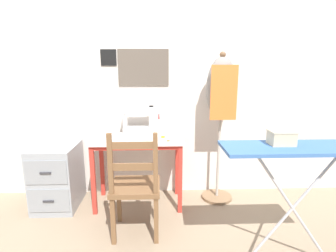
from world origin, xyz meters
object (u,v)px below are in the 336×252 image
at_px(fabric_bowl, 108,136).
at_px(sewing_machine, 143,121).
at_px(scissors, 170,141).
at_px(thread_spool_near_machine, 163,136).
at_px(filing_cabinet, 57,176).
at_px(ironing_board, 299,154).
at_px(wooden_chair, 135,187).
at_px(storage_box, 282,138).
at_px(dress_form, 221,98).

bearing_deg(fabric_bowl, sewing_machine, 24.25).
relative_size(scissors, thread_spool_near_machine, 2.35).
relative_size(fabric_bowl, filing_cabinet, 0.24).
relative_size(thread_spool_near_machine, ironing_board, 0.04).
height_order(sewing_machine, wooden_chair, sewing_machine).
bearing_deg(ironing_board, storage_box, 159.88).
height_order(fabric_bowl, filing_cabinet, fabric_bowl).
bearing_deg(storage_box, dress_form, 101.90).
bearing_deg(sewing_machine, ironing_board, -43.05).
relative_size(thread_spool_near_machine, storage_box, 0.27).
xyz_separation_m(wooden_chair, storage_box, (1.02, -0.34, 0.50)).
bearing_deg(wooden_chair, dress_form, 35.69).
height_order(sewing_machine, ironing_board, sewing_machine).
bearing_deg(dress_form, scissors, -156.33).
xyz_separation_m(ironing_board, storage_box, (-0.11, 0.04, 0.10)).
distance_m(scissors, wooden_chair, 0.55).
height_order(scissors, ironing_board, ironing_board).
bearing_deg(storage_box, fabric_bowl, 147.94).
relative_size(dress_form, ironing_board, 1.52).
distance_m(thread_spool_near_machine, dress_form, 0.70).
relative_size(wooden_chair, dress_form, 0.59).
bearing_deg(thread_spool_near_machine, scissors, -63.46).
relative_size(scissors, dress_form, 0.07).
bearing_deg(scissors, fabric_bowl, 168.47).
height_order(filing_cabinet, dress_form, dress_form).
relative_size(sewing_machine, storage_box, 2.24).
bearing_deg(filing_cabinet, dress_form, 2.83).
height_order(thread_spool_near_machine, wooden_chair, wooden_chair).
bearing_deg(ironing_board, thread_spool_near_machine, 135.49).
relative_size(fabric_bowl, scissors, 1.47).
distance_m(thread_spool_near_machine, ironing_board, 1.24).
xyz_separation_m(filing_cabinet, storage_box, (1.85, -0.85, 0.61)).
bearing_deg(thread_spool_near_machine, ironing_board, -44.51).
bearing_deg(sewing_machine, thread_spool_near_machine, -35.80).
distance_m(wooden_chair, filing_cabinet, 0.98).
height_order(scissors, storage_box, storage_box).
height_order(sewing_machine, filing_cabinet, sewing_machine).
height_order(wooden_chair, storage_box, storage_box).
xyz_separation_m(sewing_machine, filing_cabinet, (-0.86, -0.13, -0.53)).
bearing_deg(dress_form, ironing_board, -72.66).
xyz_separation_m(scissors, ironing_board, (0.82, -0.74, 0.11)).
height_order(ironing_board, storage_box, storage_box).
xyz_separation_m(scissors, wooden_chair, (-0.30, -0.36, -0.28)).
height_order(scissors, wooden_chair, wooden_chair).
relative_size(filing_cabinet, dress_form, 0.41).
distance_m(scissors, thread_spool_near_machine, 0.14).
bearing_deg(wooden_chair, filing_cabinet, 148.54).
relative_size(wooden_chair, filing_cabinet, 1.44).
xyz_separation_m(thread_spool_near_machine, wooden_chair, (-0.24, -0.49, -0.30)).
bearing_deg(wooden_chair, fabric_bowl, 121.87).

